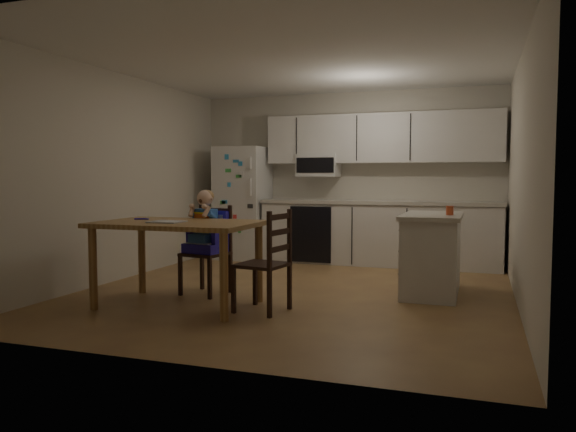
# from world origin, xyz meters

# --- Properties ---
(room) EXTENTS (4.52, 5.01, 2.51)m
(room) POSITION_xyz_m (0.00, 0.48, 1.25)
(room) COLOR brown
(room) RESTS_ON ground
(refrigerator) EXTENTS (0.72, 0.70, 1.70)m
(refrigerator) POSITION_xyz_m (-1.55, 2.15, 0.85)
(refrigerator) COLOR silver
(refrigerator) RESTS_ON ground
(kitchen_run) EXTENTS (3.37, 0.62, 2.15)m
(kitchen_run) POSITION_xyz_m (0.50, 2.24, 0.88)
(kitchen_run) COLOR silver
(kitchen_run) RESTS_ON ground
(kitchen_island) EXTENTS (0.61, 1.16, 0.86)m
(kitchen_island) POSITION_xyz_m (1.41, 0.38, 0.43)
(kitchen_island) COLOR silver
(kitchen_island) RESTS_ON ground
(red_cup) EXTENTS (0.08, 0.08, 0.09)m
(red_cup) POSITION_xyz_m (1.59, 0.28, 0.90)
(red_cup) COLOR #CC4B26
(red_cup) RESTS_ON kitchen_island
(dining_table) EXTENTS (1.53, 0.98, 0.82)m
(dining_table) POSITION_xyz_m (-0.87, -0.99, 0.71)
(dining_table) COLOR olive
(dining_table) RESTS_ON ground
(napkin) EXTENTS (0.30, 0.26, 0.01)m
(napkin) POSITION_xyz_m (-0.92, -1.10, 0.83)
(napkin) COLOR #A6A6AB
(napkin) RESTS_ON dining_table
(toddler_spoon) EXTENTS (0.12, 0.06, 0.02)m
(toddler_spoon) POSITION_xyz_m (-1.36, -0.88, 0.83)
(toddler_spoon) COLOR #2A1FD3
(toddler_spoon) RESTS_ON dining_table
(chair_booster) EXTENTS (0.48, 0.48, 1.11)m
(chair_booster) POSITION_xyz_m (-0.86, -0.38, 0.67)
(chair_booster) COLOR black
(chair_booster) RESTS_ON ground
(chair_side) EXTENTS (0.48, 0.48, 0.95)m
(chair_side) POSITION_xyz_m (0.07, -0.96, 0.54)
(chair_side) COLOR black
(chair_side) RESTS_ON ground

